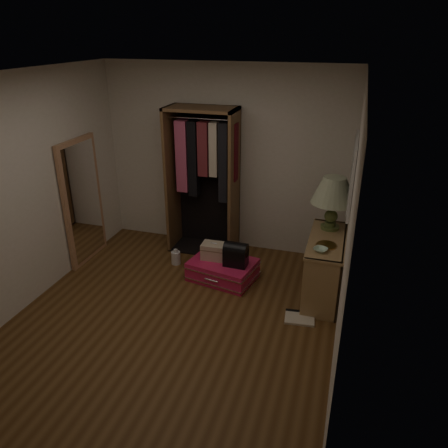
{
  "coord_description": "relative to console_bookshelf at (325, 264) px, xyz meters",
  "views": [
    {
      "loc": [
        1.71,
        -3.69,
        2.97
      ],
      "look_at": [
        0.3,
        0.95,
        0.8
      ],
      "focal_mm": 35.0,
      "sensor_mm": 36.0,
      "label": 1
    }
  ],
  "objects": [
    {
      "name": "floor_mirror",
      "position": [
        -3.24,
        -0.04,
        0.46
      ],
      "size": [
        0.06,
        0.8,
        1.7
      ],
      "color": "#AE7954",
      "rests_on": "ground"
    },
    {
      "name": "open_wardrobe",
      "position": [
        -1.77,
        0.73,
        0.82
      ],
      "size": [
        0.97,
        0.5,
        2.05
      ],
      "color": "brown",
      "rests_on": "ground"
    },
    {
      "name": "brass_tray",
      "position": [
        0.0,
        -0.22,
        0.37
      ],
      "size": [
        0.26,
        0.26,
        0.01
      ],
      "rotation": [
        0.0,
        0.0,
        -0.16
      ],
      "color": "#B18444",
      "rests_on": "console_bookshelf"
    },
    {
      "name": "ceramic_bowl",
      "position": [
        -0.05,
        -0.38,
        0.38
      ],
      "size": [
        0.19,
        0.19,
        0.04
      ],
      "primitive_type": "imported",
      "rotation": [
        0.0,
        0.0,
        -0.35
      ],
      "color": "#AED1B7",
      "rests_on": "console_bookshelf"
    },
    {
      "name": "black_bag",
      "position": [
        -1.08,
        -0.09,
        0.02
      ],
      "size": [
        0.3,
        0.2,
        0.32
      ],
      "rotation": [
        0.0,
        0.0,
        -0.04
      ],
      "color": "black",
      "rests_on": "pink_suitcase"
    },
    {
      "name": "console_bookshelf",
      "position": [
        0.0,
        0.0,
        0.0
      ],
      "size": [
        0.42,
        1.12,
        0.75
      ],
      "color": "#9B774B",
      "rests_on": "ground"
    },
    {
      "name": "pink_suitcase",
      "position": [
        -1.27,
        -0.04,
        -0.26
      ],
      "size": [
        0.92,
        0.74,
        0.25
      ],
      "rotation": [
        0.0,
        0.0,
        -0.19
      ],
      "color": "#CB184A",
      "rests_on": "ground"
    },
    {
      "name": "table_lamp",
      "position": [
        0.0,
        0.26,
        0.84
      ],
      "size": [
        0.6,
        0.6,
        0.65
      ],
      "rotation": [
        0.0,
        0.0,
        -0.17
      ],
      "color": "#4A5B2C",
      "rests_on": "console_bookshelf"
    },
    {
      "name": "room_walls",
      "position": [
        -1.46,
        -1.0,
        1.11
      ],
      "size": [
        3.52,
        4.02,
        2.6
      ],
      "color": "beige",
      "rests_on": "ground"
    },
    {
      "name": "floor_book",
      "position": [
        -0.19,
        -0.62,
        -0.38
      ],
      "size": [
        0.35,
        0.29,
        0.03
      ],
      "rotation": [
        0.0,
        0.0,
        0.1
      ],
      "color": "beige",
      "rests_on": "ground"
    },
    {
      "name": "train_case",
      "position": [
        -1.4,
        -0.0,
        -0.03
      ],
      "size": [
        0.31,
        0.22,
        0.22
      ],
      "rotation": [
        0.0,
        0.0,
        0.02
      ],
      "color": "#B7A58C",
      "rests_on": "pink_suitcase"
    },
    {
      "name": "white_jug",
      "position": [
        -2.0,
        0.14,
        -0.3
      ],
      "size": [
        0.13,
        0.13,
        0.22
      ],
      "rotation": [
        0.0,
        0.0,
        0.0
      ],
      "color": "silver",
      "rests_on": "ground"
    },
    {
      "name": "ground",
      "position": [
        -1.54,
        -1.04,
        -0.39
      ],
      "size": [
        4.0,
        4.0,
        0.0
      ],
      "primitive_type": "plane",
      "color": "#523317",
      "rests_on": "ground"
    }
  ]
}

